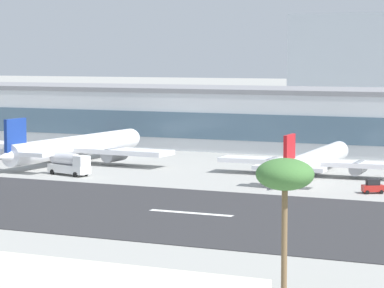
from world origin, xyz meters
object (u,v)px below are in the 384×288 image
(service_fuel_truck_2, at_px, (69,164))
(airliner_navy_tail_gate_0, at_px, (71,147))
(airliner_red_tail_gate_1, at_px, (313,161))
(palm_tree_3, at_px, (285,176))
(terminal_building, at_px, (269,118))
(service_baggage_tug_0, at_px, (373,187))

(service_fuel_truck_2, bearing_deg, airliner_navy_tail_gate_0, 136.30)
(airliner_red_tail_gate_1, distance_m, palm_tree_3, 81.00)
(service_fuel_truck_2, bearing_deg, terminal_building, 90.85)
(terminal_building, xyz_separation_m, airliner_navy_tail_gate_0, (-25.11, -43.90, -3.75))
(airliner_navy_tail_gate_0, height_order, service_baggage_tug_0, airliner_navy_tail_gate_0)
(airliner_navy_tail_gate_0, distance_m, palm_tree_3, 105.40)
(terminal_building, height_order, palm_tree_3, terminal_building)
(service_fuel_truck_2, relative_size, palm_tree_3, 0.74)
(service_baggage_tug_0, height_order, service_fuel_truck_2, service_fuel_truck_2)
(service_baggage_tug_0, bearing_deg, service_fuel_truck_2, -31.56)
(service_baggage_tug_0, distance_m, palm_tree_3, 63.68)
(airliner_navy_tail_gate_0, relative_size, palm_tree_3, 3.90)
(terminal_building, height_order, airliner_navy_tail_gate_0, terminal_building)
(service_baggage_tug_0, xyz_separation_m, service_fuel_truck_2, (-53.75, -0.68, 0.98))
(airliner_navy_tail_gate_0, height_order, service_fuel_truck_2, airliner_navy_tail_gate_0)
(airliner_red_tail_gate_1, xyz_separation_m, service_fuel_truck_2, (-39.59, -15.83, -0.68))
(airliner_red_tail_gate_1, distance_m, service_baggage_tug_0, 20.80)
(palm_tree_3, bearing_deg, service_baggage_tug_0, 96.67)
(airliner_navy_tail_gate_0, bearing_deg, airliner_red_tail_gate_1, -87.09)
(terminal_building, xyz_separation_m, palm_tree_3, (45.54, -121.78, 3.52))
(palm_tree_3, bearing_deg, terminal_building, 110.50)
(airliner_red_tail_gate_1, height_order, service_baggage_tug_0, airliner_red_tail_gate_1)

